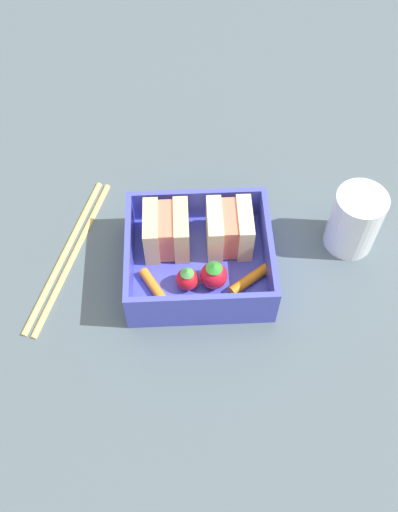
{
  "coord_description": "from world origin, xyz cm",
  "views": [
    {
      "loc": [
        -1.46,
        -33.28,
        53.78
      ],
      "look_at": [
        0.0,
        0.0,
        2.7
      ],
      "focal_mm": 40.0,
      "sensor_mm": 36.0,
      "label": 1
    }
  ],
  "objects_px": {
    "strawberry_left": "(187,279)",
    "sandwich_left": "(166,231)",
    "strawberry_far_left": "(214,275)",
    "chopstick_pair": "(69,253)",
    "carrot_stick_far_left": "(250,280)",
    "carrot_stick_left": "(153,285)",
    "drinking_glass": "(355,221)",
    "sandwich_center_left": "(229,229)"
  },
  "relations": [
    {
      "from": "sandwich_center_left",
      "to": "strawberry_left",
      "type": "distance_m",
      "value": 0.07
    },
    {
      "from": "carrot_stick_left",
      "to": "strawberry_left",
      "type": "distance_m",
      "value": 0.04
    },
    {
      "from": "sandwich_center_left",
      "to": "chopstick_pair",
      "type": "relative_size",
      "value": 0.26
    },
    {
      "from": "strawberry_left",
      "to": "carrot_stick_far_left",
      "type": "distance_m",
      "value": 0.07
    },
    {
      "from": "carrot_stick_far_left",
      "to": "carrot_stick_left",
      "type": "bearing_deg",
      "value": -178.69
    },
    {
      "from": "chopstick_pair",
      "to": "sandwich_left",
      "type": "bearing_deg",
      "value": 0.6
    },
    {
      "from": "sandwich_center_left",
      "to": "strawberry_far_left",
      "type": "xyz_separation_m",
      "value": [
        -0.02,
        -0.05,
        -0.01
      ]
    },
    {
      "from": "sandwich_center_left",
      "to": "carrot_stick_left",
      "type": "bearing_deg",
      "value": -146.6
    },
    {
      "from": "sandwich_left",
      "to": "carrot_stick_left",
      "type": "bearing_deg",
      "value": -106.12
    },
    {
      "from": "strawberry_far_left",
      "to": "drinking_glass",
      "type": "height_order",
      "value": "drinking_glass"
    },
    {
      "from": "sandwich_left",
      "to": "strawberry_far_left",
      "type": "height_order",
      "value": "sandwich_left"
    },
    {
      "from": "strawberry_left",
      "to": "sandwich_center_left",
      "type": "bearing_deg",
      "value": 48.51
    },
    {
      "from": "strawberry_left",
      "to": "sandwich_left",
      "type": "bearing_deg",
      "value": 110.99
    },
    {
      "from": "carrot_stick_far_left",
      "to": "drinking_glass",
      "type": "distance_m",
      "value": 0.13
    },
    {
      "from": "sandwich_left",
      "to": "chopstick_pair",
      "type": "relative_size",
      "value": 0.26
    },
    {
      "from": "strawberry_far_left",
      "to": "drinking_glass",
      "type": "xyz_separation_m",
      "value": [
        0.16,
        0.06,
        0.01
      ]
    },
    {
      "from": "strawberry_far_left",
      "to": "carrot_stick_left",
      "type": "bearing_deg",
      "value": -176.75
    },
    {
      "from": "carrot_stick_far_left",
      "to": "strawberry_left",
      "type": "bearing_deg",
      "value": -179.5
    },
    {
      "from": "drinking_glass",
      "to": "chopstick_pair",
      "type": "bearing_deg",
      "value": -179.04
    },
    {
      "from": "sandwich_left",
      "to": "strawberry_left",
      "type": "relative_size",
      "value": 1.79
    },
    {
      "from": "carrot_stick_far_left",
      "to": "drinking_glass",
      "type": "height_order",
      "value": "drinking_glass"
    },
    {
      "from": "strawberry_far_left",
      "to": "chopstick_pair",
      "type": "height_order",
      "value": "strawberry_far_left"
    },
    {
      "from": "strawberry_far_left",
      "to": "chopstick_pair",
      "type": "relative_size",
      "value": 0.17
    },
    {
      "from": "strawberry_far_left",
      "to": "carrot_stick_far_left",
      "type": "distance_m",
      "value": 0.04
    },
    {
      "from": "sandwich_center_left",
      "to": "carrot_stick_far_left",
      "type": "bearing_deg",
      "value": -70.59
    },
    {
      "from": "strawberry_left",
      "to": "drinking_glass",
      "type": "xyz_separation_m",
      "value": [
        0.19,
        0.06,
        0.01
      ]
    },
    {
      "from": "carrot_stick_left",
      "to": "sandwich_left",
      "type": "bearing_deg",
      "value": 73.88
    },
    {
      "from": "carrot_stick_far_left",
      "to": "chopstick_pair",
      "type": "xyz_separation_m",
      "value": [
        -0.2,
        0.05,
        -0.01
      ]
    },
    {
      "from": "carrot_stick_left",
      "to": "carrot_stick_far_left",
      "type": "bearing_deg",
      "value": 1.31
    },
    {
      "from": "sandwich_center_left",
      "to": "strawberry_left",
      "type": "height_order",
      "value": "sandwich_center_left"
    },
    {
      "from": "strawberry_far_left",
      "to": "sandwich_left",
      "type": "bearing_deg",
      "value": 133.14
    },
    {
      "from": "carrot_stick_left",
      "to": "drinking_glass",
      "type": "height_order",
      "value": "drinking_glass"
    },
    {
      "from": "sandwich_left",
      "to": "carrot_stick_left",
      "type": "relative_size",
      "value": 1.3
    },
    {
      "from": "strawberry_left",
      "to": "strawberry_far_left",
      "type": "relative_size",
      "value": 0.86
    },
    {
      "from": "carrot_stick_far_left",
      "to": "chopstick_pair",
      "type": "relative_size",
      "value": 0.24
    },
    {
      "from": "strawberry_far_left",
      "to": "chopstick_pair",
      "type": "bearing_deg",
      "value": 162.48
    },
    {
      "from": "strawberry_left",
      "to": "chopstick_pair",
      "type": "bearing_deg",
      "value": 158.37
    },
    {
      "from": "chopstick_pair",
      "to": "drinking_glass",
      "type": "height_order",
      "value": "drinking_glass"
    },
    {
      "from": "carrot_stick_left",
      "to": "sandwich_center_left",
      "type": "bearing_deg",
      "value": 33.4
    },
    {
      "from": "sandwich_center_left",
      "to": "chopstick_pair",
      "type": "xyz_separation_m",
      "value": [
        -0.18,
        -0.0,
        -0.03
      ]
    },
    {
      "from": "carrot_stick_far_left",
      "to": "chopstick_pair",
      "type": "distance_m",
      "value": 0.21
    },
    {
      "from": "strawberry_far_left",
      "to": "carrot_stick_far_left",
      "type": "xyz_separation_m",
      "value": [
        0.04,
        -0.0,
        -0.01
      ]
    }
  ]
}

